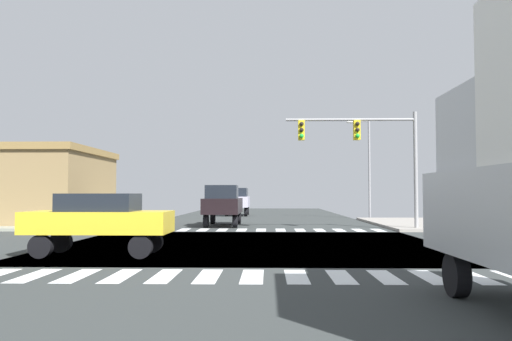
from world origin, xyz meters
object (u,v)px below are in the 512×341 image
Objects in this scene: street_lamp at (366,159)px; suv_nearside_1 at (237,199)px; traffic_signal_mast at (363,142)px; sedan_farside_1 at (99,219)px; pickup_crossing_1 at (223,204)px.

street_lamp is 1.61× the size of suv_nearside_1.
traffic_signal_mast is 19.03m from suv_nearside_1.
suv_nearside_1 is 1.07× the size of sedan_farside_1.
traffic_signal_mast is 15.03m from sedan_farside_1.
traffic_signal_mast is at bearing -101.45° from street_lamp.
sedan_farside_1 is at bearing 79.73° from pickup_crossing_1.
pickup_crossing_1 reaches higher than sedan_farside_1.
suv_nearside_1 is at bearing 113.58° from traffic_signal_mast.
traffic_signal_mast is 0.91× the size of street_lamp.
sedan_farside_1 is 14.25m from pickup_crossing_1.
sedan_farside_1 is 0.84× the size of pickup_crossing_1.
suv_nearside_1 is 0.90× the size of pickup_crossing_1.
traffic_signal_mast reaches higher than sedan_farside_1.
street_lamp reaches higher than pickup_crossing_1.
street_lamp is 1.72× the size of sedan_farside_1.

